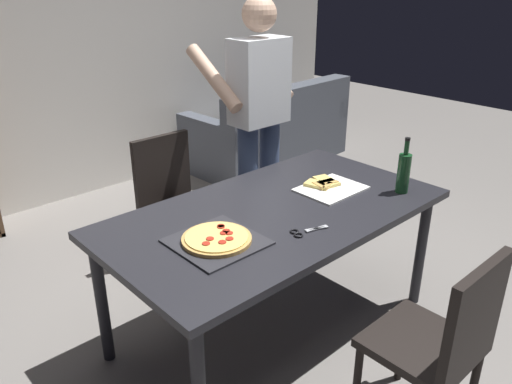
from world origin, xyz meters
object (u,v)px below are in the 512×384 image
(dining_table, at_px, (275,221))
(kitchen_scissors, at_px, (304,232))
(couch, at_px, (271,135))
(chair_far_side, at_px, (172,195))
(chair_near_camera, at_px, (443,338))
(wine_bottle, at_px, (404,172))
(person_serving_pizza, at_px, (257,115))
(pepperoni_pizza_on_tray, at_px, (217,240))

(dining_table, bearing_deg, kitchen_scissors, -106.62)
(couch, bearing_deg, dining_table, -133.77)
(chair_far_side, bearing_deg, chair_near_camera, -90.00)
(wine_bottle, bearing_deg, couch, 61.94)
(dining_table, relative_size, chair_near_camera, 2.00)
(chair_near_camera, xyz_separation_m, person_serving_pizza, (0.57, 1.73, 0.49))
(wine_bottle, height_order, kitchen_scissors, wine_bottle)
(chair_far_side, bearing_deg, kitchen_scissors, -93.71)
(chair_near_camera, xyz_separation_m, wine_bottle, (0.68, 0.66, 0.36))
(dining_table, relative_size, chair_far_side, 2.00)
(chair_near_camera, distance_m, chair_far_side, 1.95)
(person_serving_pizza, bearing_deg, dining_table, -126.99)
(dining_table, bearing_deg, chair_far_side, 90.00)
(dining_table, xyz_separation_m, person_serving_pizza, (0.57, 0.75, 0.32))
(kitchen_scissors, bearing_deg, person_serving_pizza, 57.66)
(person_serving_pizza, distance_m, kitchen_scissors, 1.24)
(couch, xyz_separation_m, wine_bottle, (-1.23, -2.30, 0.57))
(chair_far_side, relative_size, kitchen_scissors, 4.53)
(person_serving_pizza, bearing_deg, chair_near_camera, -108.20)
(couch, height_order, pepperoni_pizza_on_tray, couch)
(couch, relative_size, person_serving_pizza, 0.99)
(dining_table, relative_size, wine_bottle, 5.69)
(chair_near_camera, relative_size, couch, 0.52)
(dining_table, height_order, pepperoni_pizza_on_tray, pepperoni_pizza_on_tray)
(dining_table, xyz_separation_m, chair_far_side, (0.00, 0.98, -0.17))
(person_serving_pizza, height_order, pepperoni_pizza_on_tray, person_serving_pizza)
(person_serving_pizza, bearing_deg, pepperoni_pizza_on_tray, -140.83)
(chair_far_side, distance_m, kitchen_scissors, 1.27)
(chair_near_camera, distance_m, pepperoni_pizza_on_tray, 1.04)
(chair_far_side, bearing_deg, pepperoni_pizza_on_tray, -112.99)
(person_serving_pizza, bearing_deg, chair_far_side, 158.83)
(couch, relative_size, kitchen_scissors, 8.75)
(person_serving_pizza, relative_size, pepperoni_pizza_on_tray, 4.62)
(wine_bottle, xyz_separation_m, kitchen_scissors, (-0.76, 0.04, -0.11))
(chair_near_camera, relative_size, person_serving_pizza, 0.51)
(pepperoni_pizza_on_tray, xyz_separation_m, wine_bottle, (1.12, -0.24, 0.10))
(chair_near_camera, xyz_separation_m, pepperoni_pizza_on_tray, (-0.44, 0.91, 0.25))
(pepperoni_pizza_on_tray, xyz_separation_m, kitchen_scissors, (0.36, -0.20, -0.01))
(chair_near_camera, xyz_separation_m, kitchen_scissors, (-0.08, 0.70, 0.24))
(pepperoni_pizza_on_tray, bearing_deg, dining_table, 8.89)
(chair_far_side, distance_m, wine_bottle, 1.50)
(pepperoni_pizza_on_tray, bearing_deg, couch, 41.23)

